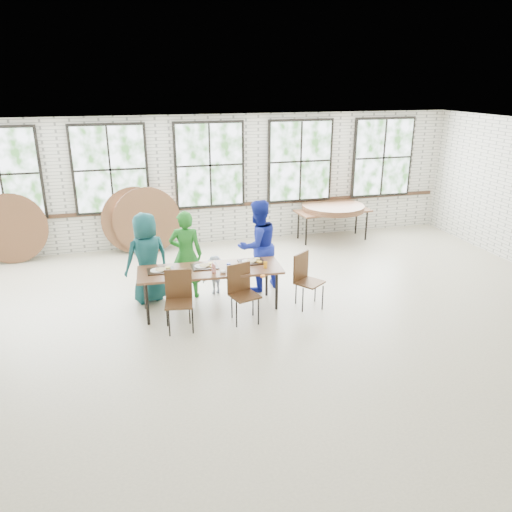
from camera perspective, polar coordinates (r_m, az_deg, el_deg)
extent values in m
plane|color=beige|center=(8.10, 0.75, -7.94)|extent=(12.00, 12.00, 0.00)
plane|color=white|center=(7.22, 0.86, 13.68)|extent=(12.00, 12.00, 0.00)
plane|color=silver|center=(11.78, -5.31, 8.55)|extent=(12.00, 0.00, 12.00)
plane|color=silver|center=(3.84, 20.61, -17.65)|extent=(12.00, 0.00, 12.00)
cube|color=#422819|center=(11.88, -5.19, 5.69)|extent=(11.80, 0.05, 0.08)
cube|color=black|center=(11.74, -27.18, 8.32)|extent=(1.62, 0.05, 1.97)
cube|color=white|center=(11.71, -27.21, 8.28)|extent=(1.50, 0.01, 1.85)
cube|color=black|center=(11.49, -16.32, 9.48)|extent=(1.62, 0.05, 1.97)
cube|color=white|center=(11.46, -16.32, 9.45)|extent=(1.50, 0.01, 1.85)
cube|color=black|center=(11.66, -5.31, 10.31)|extent=(1.62, 0.05, 1.97)
cube|color=white|center=(11.63, -5.28, 10.28)|extent=(1.50, 0.01, 1.85)
cube|color=black|center=(12.23, 5.07, 10.75)|extent=(1.62, 0.05, 1.97)
cube|color=white|center=(12.20, 5.12, 10.72)|extent=(1.50, 0.01, 1.85)
cube|color=black|center=(13.15, 14.27, 10.85)|extent=(1.62, 0.05, 1.97)
cube|color=white|center=(13.12, 14.35, 10.83)|extent=(1.50, 0.01, 1.85)
cube|color=brown|center=(8.39, -5.27, -1.60)|extent=(2.44, 0.94, 0.04)
cylinder|color=black|center=(8.16, -12.32, -5.45)|extent=(0.05, 0.05, 0.70)
cylinder|color=black|center=(8.71, -12.57, -3.82)|extent=(0.05, 0.05, 0.70)
cylinder|color=black|center=(8.50, 2.37, -3.94)|extent=(0.05, 0.05, 0.70)
cylinder|color=black|center=(9.03, 1.22, -2.48)|extent=(0.05, 0.05, 0.70)
cube|color=#4C2F19|center=(7.86, -8.81, -5.42)|extent=(0.48, 0.46, 0.03)
cube|color=#4C2F19|center=(7.93, -8.85, -3.20)|extent=(0.42, 0.09, 0.50)
cylinder|color=black|center=(7.79, -9.89, -7.59)|extent=(0.02, 0.02, 0.44)
cylinder|color=black|center=(8.10, -10.14, -6.52)|extent=(0.02, 0.02, 0.44)
cylinder|color=black|center=(7.83, -7.25, -7.33)|extent=(0.02, 0.02, 0.44)
cylinder|color=black|center=(8.13, -7.61, -6.27)|extent=(0.02, 0.02, 0.44)
cube|color=#4C2F19|center=(8.04, -1.28, -4.59)|extent=(0.52, 0.50, 0.03)
cube|color=#4C2F19|center=(8.09, -1.99, -2.51)|extent=(0.41, 0.15, 0.50)
cylinder|color=black|center=(7.95, -2.24, -6.72)|extent=(0.02, 0.02, 0.44)
cylinder|color=black|center=(8.25, -2.78, -5.71)|extent=(0.02, 0.02, 0.44)
cylinder|color=black|center=(8.03, 0.28, -6.43)|extent=(0.02, 0.02, 0.44)
cylinder|color=black|center=(8.33, -0.35, -5.44)|extent=(0.02, 0.02, 0.44)
cube|color=#4C2F19|center=(8.60, 6.15, -3.05)|extent=(0.57, 0.57, 0.03)
cube|color=#4C2F19|center=(8.60, 5.15, -1.21)|extent=(0.36, 0.27, 0.50)
cylinder|color=black|center=(8.48, 5.36, -5.03)|extent=(0.02, 0.02, 0.44)
cylinder|color=black|center=(8.77, 4.59, -4.15)|extent=(0.02, 0.02, 0.44)
cylinder|color=black|center=(8.61, 7.62, -4.75)|extent=(0.02, 0.02, 0.44)
cylinder|color=black|center=(8.89, 6.78, -3.88)|extent=(0.02, 0.02, 0.44)
imported|color=navy|center=(8.88, -12.36, -0.21)|extent=(0.91, 0.74, 1.61)
imported|color=#1F7722|center=(8.93, -8.00, 0.16)|extent=(0.66, 0.51, 1.60)
imported|color=#162547|center=(9.15, -4.69, -2.14)|extent=(0.51, 0.35, 0.73)
imported|color=#152399|center=(9.15, 0.19, 1.19)|extent=(1.00, 0.90, 1.71)
cube|color=brown|center=(12.28, 8.78, 5.12)|extent=(1.87, 0.93, 0.04)
cylinder|color=black|center=(11.84, 5.76, 2.85)|extent=(0.04, 0.04, 0.70)
cylinder|color=black|center=(12.33, 4.86, 3.57)|extent=(0.04, 0.04, 0.70)
cylinder|color=black|center=(12.47, 12.49, 3.34)|extent=(0.04, 0.04, 0.70)
cylinder|color=black|center=(12.94, 11.38, 4.01)|extent=(0.04, 0.04, 0.70)
cube|color=black|center=(8.39, -10.83, -1.67)|extent=(0.44, 0.33, 0.02)
cube|color=black|center=(8.47, -5.89, -1.20)|extent=(0.44, 0.33, 0.02)
cube|color=black|center=(8.64, -0.52, -0.67)|extent=(0.44, 0.33, 0.02)
cylinder|color=black|center=(8.16, -7.78, -1.83)|extent=(0.09, 0.09, 0.09)
cube|color=red|center=(8.21, -4.88, -1.52)|extent=(0.06, 0.06, 0.11)
cylinder|color=#182DB6|center=(8.34, -3.14, -1.16)|extent=(0.07, 0.07, 0.10)
cylinder|color=orange|center=(8.37, 1.10, -1.02)|extent=(0.07, 0.07, 0.11)
cylinder|color=white|center=(8.25, -1.90, -1.39)|extent=(0.17, 0.17, 0.10)
ellipsoid|color=white|center=(8.08, -9.23, -2.30)|extent=(0.11, 0.11, 0.05)
ellipsoid|color=white|center=(8.19, -3.80, -1.78)|extent=(0.11, 0.11, 0.05)
ellipsoid|color=white|center=(8.45, -1.62, -1.05)|extent=(0.11, 0.11, 0.05)
cylinder|color=brown|center=(12.27, 8.79, 5.30)|extent=(1.50, 1.50, 0.04)
cylinder|color=brown|center=(12.26, 8.80, 5.51)|extent=(1.50, 1.50, 0.04)
cylinder|color=brown|center=(12.25, 8.81, 5.71)|extent=(1.50, 1.50, 0.04)
cylinder|color=brown|center=(11.79, -26.22, 2.76)|extent=(1.50, 0.26, 1.49)
cylinder|color=brown|center=(11.55, -13.60, 3.95)|extent=(1.50, 0.25, 1.49)
cylinder|color=brown|center=(11.46, -12.33, 3.93)|extent=(1.50, 0.25, 1.49)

